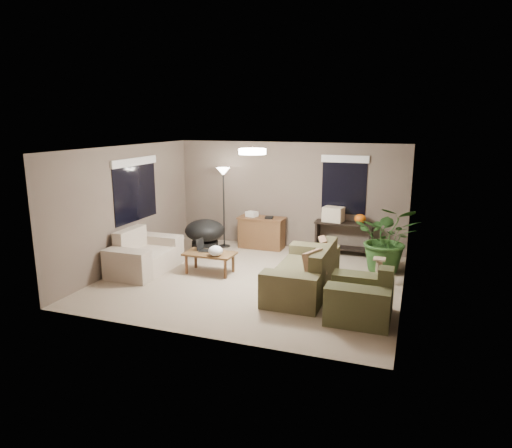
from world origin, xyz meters
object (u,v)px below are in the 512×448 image
(main_sofa, at_px, (305,275))
(floor_lamp, at_px, (223,181))
(console_table, at_px, (344,236))
(loveseat, at_px, (144,256))
(papasan_chair, at_px, (205,234))
(cat_scratching_post, at_px, (379,273))
(coffee_table, at_px, (210,256))
(armchair, at_px, (361,300))
(desk, at_px, (262,233))
(houseplant, at_px, (387,246))

(main_sofa, relative_size, floor_lamp, 1.15)
(main_sofa, distance_m, console_table, 2.51)
(loveseat, bearing_deg, papasan_chair, 66.71)
(papasan_chair, xyz_separation_m, cat_scratching_post, (3.91, -0.70, -0.25))
(coffee_table, bearing_deg, floor_lamp, 105.13)
(main_sofa, bearing_deg, armchair, -38.98)
(desk, distance_m, floor_lamp, 1.52)
(desk, bearing_deg, main_sofa, -55.35)
(desk, bearing_deg, papasan_chair, -139.44)
(loveseat, height_order, coffee_table, loveseat)
(papasan_chair, relative_size, cat_scratching_post, 1.85)
(papasan_chair, distance_m, floor_lamp, 1.35)
(main_sofa, bearing_deg, houseplant, 50.94)
(main_sofa, height_order, houseplant, houseplant)
(main_sofa, relative_size, console_table, 1.69)
(papasan_chair, bearing_deg, main_sofa, -28.62)
(armchair, xyz_separation_m, coffee_table, (-3.11, 1.17, 0.06))
(houseplant, xyz_separation_m, cat_scratching_post, (-0.08, -0.81, -0.32))
(floor_lamp, xyz_separation_m, cat_scratching_post, (3.75, -1.41, -1.38))
(desk, distance_m, cat_scratching_post, 3.28)
(houseplant, bearing_deg, cat_scratching_post, -95.48)
(console_table, bearing_deg, papasan_chair, -161.15)
(loveseat, xyz_separation_m, cat_scratching_post, (4.56, 0.80, -0.08))
(papasan_chair, distance_m, cat_scratching_post, 3.98)
(armchair, bearing_deg, papasan_chair, 148.16)
(desk, relative_size, cat_scratching_post, 2.20)
(desk, height_order, papasan_chair, papasan_chair)
(main_sofa, xyz_separation_m, coffee_table, (-2.02, 0.29, 0.06))
(coffee_table, distance_m, papasan_chair, 1.37)
(armchair, distance_m, desk, 4.25)
(console_table, relative_size, floor_lamp, 0.68)
(main_sofa, bearing_deg, papasan_chair, 151.38)
(loveseat, distance_m, houseplant, 4.91)
(floor_lamp, bearing_deg, main_sofa, -40.80)
(console_table, height_order, floor_lamp, floor_lamp)
(main_sofa, distance_m, papasan_chair, 3.08)
(houseplant, bearing_deg, loveseat, -160.83)
(desk, relative_size, papasan_chair, 1.19)
(loveseat, xyz_separation_m, houseplant, (4.64, 1.61, 0.24))
(armchair, height_order, coffee_table, armchair)
(coffee_table, xyz_separation_m, desk, (0.38, 2.09, 0.02))
(console_table, bearing_deg, armchair, -76.60)
(loveseat, height_order, papasan_chair, loveseat)
(console_table, bearing_deg, houseplant, -41.88)
(desk, relative_size, houseplant, 0.80)
(main_sofa, distance_m, cat_scratching_post, 1.44)
(papasan_chair, bearing_deg, houseplant, 1.63)
(main_sofa, distance_m, houseplant, 2.06)
(coffee_table, xyz_separation_m, console_table, (2.30, 2.20, 0.08))
(main_sofa, height_order, floor_lamp, floor_lamp)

